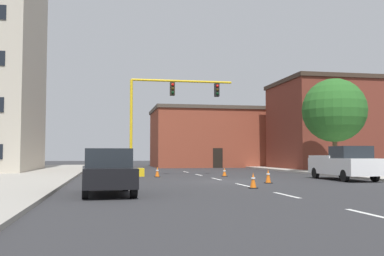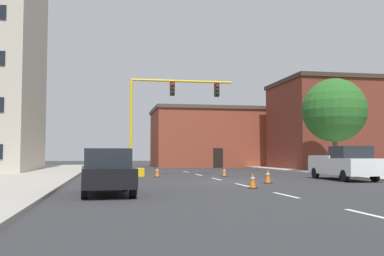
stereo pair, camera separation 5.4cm
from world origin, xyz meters
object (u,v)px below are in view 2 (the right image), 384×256
(traffic_signal_gantry, at_px, (145,145))
(traffic_cone_roadside_b, at_px, (157,172))
(pickup_truck_white, at_px, (344,164))
(tree_right_mid, at_px, (334,110))
(traffic_cone_roadside_c, at_px, (253,181))
(sedan_black_near_left, at_px, (107,171))
(traffic_cone_roadside_a, at_px, (268,176))
(traffic_cone_roadside_d, at_px, (224,172))

(traffic_signal_gantry, bearing_deg, traffic_cone_roadside_b, -63.35)
(traffic_cone_roadside_b, bearing_deg, pickup_truck_white, -27.74)
(tree_right_mid, bearing_deg, traffic_cone_roadside_c, -129.96)
(sedan_black_near_left, xyz_separation_m, traffic_cone_roadside_b, (3.25, 12.49, -0.55))
(tree_right_mid, distance_m, pickup_truck_white, 10.09)
(traffic_cone_roadside_a, relative_size, traffic_cone_roadside_c, 1.07)
(tree_right_mid, distance_m, sedan_black_near_left, 23.77)
(traffic_cone_roadside_a, bearing_deg, traffic_cone_roadside_d, 93.17)
(pickup_truck_white, height_order, traffic_cone_roadside_a, pickup_truck_white)
(pickup_truck_white, distance_m, traffic_cone_roadside_a, 5.79)
(traffic_cone_roadside_a, bearing_deg, sedan_black_near_left, -148.66)
(traffic_cone_roadside_b, bearing_deg, traffic_signal_gantry, 116.65)
(tree_right_mid, relative_size, traffic_cone_roadside_d, 12.75)
(traffic_cone_roadside_d, bearing_deg, tree_right_mid, 16.18)
(sedan_black_near_left, relative_size, traffic_cone_roadside_a, 6.00)
(traffic_cone_roadside_d, bearing_deg, pickup_truck_white, -43.34)
(tree_right_mid, xyz_separation_m, pickup_truck_white, (-3.98, -8.35, -4.04))
(traffic_signal_gantry, relative_size, traffic_cone_roadside_c, 11.37)
(tree_right_mid, bearing_deg, sedan_black_near_left, -139.08)
(traffic_signal_gantry, relative_size, sedan_black_near_left, 1.77)
(traffic_signal_gantry, relative_size, traffic_cone_roadside_d, 13.71)
(traffic_cone_roadside_d, bearing_deg, traffic_cone_roadside_c, -97.92)
(tree_right_mid, relative_size, traffic_cone_roadside_b, 10.83)
(tree_right_mid, xyz_separation_m, traffic_cone_roadside_a, (-9.40, -10.28, -4.64))
(traffic_cone_roadside_c, xyz_separation_m, traffic_cone_roadside_d, (1.48, 10.62, -0.06))
(traffic_cone_roadside_a, xyz_separation_m, traffic_cone_roadside_d, (-0.41, 7.44, -0.09))
(traffic_cone_roadside_b, relative_size, traffic_cone_roadside_c, 0.98)
(traffic_signal_gantry, relative_size, tree_right_mid, 1.07)
(sedan_black_near_left, height_order, traffic_cone_roadside_c, sedan_black_near_left)
(traffic_signal_gantry, distance_m, traffic_cone_roadside_b, 2.42)
(tree_right_mid, distance_m, traffic_cone_roadside_a, 14.68)
(sedan_black_near_left, height_order, traffic_cone_roadside_d, sedan_black_near_left)
(traffic_signal_gantry, relative_size, traffic_cone_roadside_b, 11.65)
(pickup_truck_white, bearing_deg, traffic_cone_roadside_c, -144.99)
(traffic_signal_gantry, bearing_deg, sedan_black_near_left, -100.40)
(traffic_signal_gantry, xyz_separation_m, traffic_cone_roadside_c, (3.86, -12.02, -1.84))
(tree_right_mid, relative_size, sedan_black_near_left, 1.65)
(traffic_cone_roadside_a, distance_m, traffic_cone_roadside_b, 8.99)
(traffic_cone_roadside_a, height_order, traffic_cone_roadside_d, traffic_cone_roadside_a)
(traffic_cone_roadside_b, xyz_separation_m, traffic_cone_roadside_c, (3.16, -10.62, 0.01))
(pickup_truck_white, xyz_separation_m, traffic_cone_roadside_c, (-7.31, -5.12, -0.62))
(tree_right_mid, bearing_deg, traffic_cone_roadside_b, -168.86)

